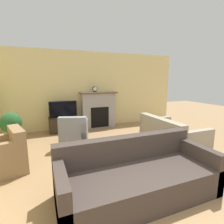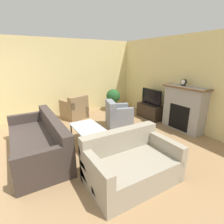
{
  "view_description": "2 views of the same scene",
  "coord_description": "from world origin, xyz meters",
  "views": [
    {
      "loc": [
        -1.15,
        -1.07,
        1.72
      ],
      "look_at": [
        0.53,
        3.07,
        0.89
      ],
      "focal_mm": 28.0,
      "sensor_mm": 36.0,
      "label": 1
    },
    {
      "loc": [
        3.87,
        0.64,
        2.07
      ],
      "look_at": [
        0.47,
        2.65,
        0.83
      ],
      "focal_mm": 28.0,
      "sensor_mm": 36.0,
      "label": 2
    }
  ],
  "objects": [
    {
      "name": "couch_sectional",
      "position": [
        0.1,
        1.01,
        0.28
      ],
      "size": [
        2.34,
        0.98,
        0.82
      ],
      "color": "#3D332D",
      "rests_on": "ground_plane"
    },
    {
      "name": "fireplace",
      "position": [
        0.74,
        4.92,
        0.67
      ],
      "size": [
        1.32,
        0.45,
        1.29
      ],
      "color": "#9E9993",
      "rests_on": "ground_plane"
    },
    {
      "name": "potted_plant",
      "position": [
        -1.95,
        4.14,
        0.56
      ],
      "size": [
        0.55,
        0.55,
        0.87
      ],
      "color": "#AD704C",
      "rests_on": "ground_plane"
    },
    {
      "name": "tv_stand",
      "position": [
        -0.51,
        4.81,
        0.25
      ],
      "size": [
        0.95,
        0.47,
        0.5
      ],
      "color": "#2D2319",
      "rests_on": "ground_plane"
    },
    {
      "name": "tv",
      "position": [
        -0.51,
        4.8,
        0.76
      ],
      "size": [
        0.89,
        0.06,
        0.53
      ],
      "color": "black",
      "rests_on": "tv_stand"
    },
    {
      "name": "wall_back",
      "position": [
        0.0,
        5.15,
        1.35
      ],
      "size": [
        7.96,
        0.06,
        2.7
      ],
      "color": "beige",
      "rests_on": "ground_plane"
    },
    {
      "name": "coffee_table",
      "position": [
        0.24,
        2.14,
        0.4
      ],
      "size": [
        1.18,
        0.63,
        0.44
      ],
      "color": "#333338",
      "rests_on": "ground_plane"
    },
    {
      "name": "couch_loveseat",
      "position": [
        1.78,
        2.25,
        0.29
      ],
      "size": [
        0.97,
        1.54,
        0.82
      ],
      "rotation": [
        0.0,
        0.0,
        1.57
      ],
      "color": "#9E937F",
      "rests_on": "ground_plane"
    },
    {
      "name": "armchair_by_window",
      "position": [
        -1.87,
        2.51,
        0.3
      ],
      "size": [
        0.93,
        0.9,
        0.82
      ],
      "rotation": [
        0.0,
        0.0,
        -1.29
      ],
      "color": "#8C704C",
      "rests_on": "ground_plane"
    },
    {
      "name": "armchair_accent",
      "position": [
        -0.41,
        3.38,
        0.31
      ],
      "size": [
        0.86,
        0.89,
        0.82
      ],
      "rotation": [
        0.0,
        0.0,
        2.84
      ],
      "color": "gray",
      "rests_on": "ground_plane"
    },
    {
      "name": "mantel_clock",
      "position": [
        0.62,
        4.92,
        1.39
      ],
      "size": [
        0.17,
        0.07,
        0.2
      ],
      "color": "#28231E",
      "rests_on": "fireplace"
    }
  ]
}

